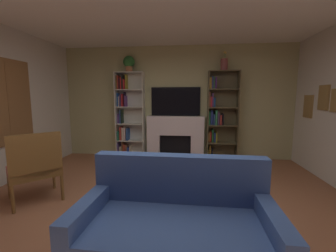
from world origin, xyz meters
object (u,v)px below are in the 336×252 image
at_px(couch, 176,232).
at_px(coffee_table, 181,193).
at_px(bookshelf_left, 127,117).
at_px(fireplace, 175,136).
at_px(armchair, 35,167).
at_px(potted_plant, 129,63).
at_px(vase_with_flowers, 224,64).
at_px(bookshelf_right, 219,116).
at_px(tv, 176,102).

bearing_deg(couch, coffee_table, 90.06).
height_order(bookshelf_left, coffee_table, bookshelf_left).
distance_m(fireplace, armchair, 3.09).
bearing_deg(potted_plant, couch, -67.69).
xyz_separation_m(bookshelf_left, vase_with_flowers, (2.32, -0.05, 1.23)).
bearing_deg(bookshelf_right, armchair, -138.51).
relative_size(fireplace, bookshelf_right, 0.71).
relative_size(vase_with_flowers, armchair, 0.43).
bearing_deg(tv, couch, -85.37).
bearing_deg(vase_with_flowers, fireplace, 177.65).
xyz_separation_m(bookshelf_left, potted_plant, (0.09, -0.05, 1.30)).
height_order(fireplace, bookshelf_left, bookshelf_left).
xyz_separation_m(tv, coffee_table, (0.29, -2.78, -1.06)).
relative_size(fireplace, bookshelf_left, 0.71).
height_order(fireplace, armchair, fireplace).
height_order(bookshelf_right, couch, bookshelf_right).
distance_m(fireplace, bookshelf_right, 1.15).
xyz_separation_m(vase_with_flowers, couch, (-0.83, -3.41, -1.94)).
bearing_deg(armchair, fireplace, 54.45).
relative_size(fireplace, couch, 0.87).
height_order(bookshelf_right, coffee_table, bookshelf_right).
xyz_separation_m(bookshelf_right, armchair, (-2.83, -2.50, -0.53)).
bearing_deg(fireplace, vase_with_flowers, -2.35).
height_order(tv, armchair, tv).
distance_m(bookshelf_right, coffee_table, 2.89).
height_order(potted_plant, vase_with_flowers, vase_with_flowers).
distance_m(bookshelf_right, potted_plant, 2.49).
bearing_deg(couch, bookshelf_left, 113.23).
xyz_separation_m(tv, potted_plant, (-1.11, -0.12, 0.92)).
relative_size(fireplace, vase_with_flowers, 3.44).
bearing_deg(armchair, tv, 55.23).
height_order(fireplace, coffee_table, fireplace).
bearing_deg(bookshelf_right, couch, -102.24).
relative_size(bookshelf_left, armchair, 2.06).
bearing_deg(armchair, bookshelf_left, 76.69).
bearing_deg(vase_with_flowers, potted_plant, 180.00).
distance_m(vase_with_flowers, coffee_table, 3.38).
bearing_deg(armchair, bookshelf_right, 41.49).
bearing_deg(vase_with_flowers, tv, 173.85).
xyz_separation_m(tv, armchair, (-1.80, -2.59, -0.87)).
relative_size(tv, couch, 0.69).
bearing_deg(armchair, couch, -24.46).
distance_m(tv, bookshelf_right, 1.09).
bearing_deg(couch, armchair, 155.54).
xyz_separation_m(vase_with_flowers, coffee_table, (-0.83, -2.66, -1.91)).
bearing_deg(bookshelf_right, tv, 175.36).
relative_size(bookshelf_right, potted_plant, 5.55).
bearing_deg(potted_plant, tv, 6.15).
bearing_deg(bookshelf_left, fireplace, -0.17).
xyz_separation_m(bookshelf_left, coffee_table, (1.49, -2.71, -0.68)).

